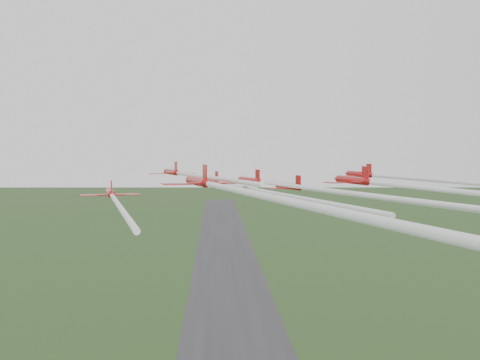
{
  "coord_description": "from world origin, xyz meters",
  "views": [
    {
      "loc": [
        -6.71,
        -86.3,
        64.51
      ],
      "look_at": [
        -2.45,
        4.53,
        59.9
      ],
      "focal_mm": 40.0,
      "sensor_mm": 36.0,
      "label": 1
    }
  ],
  "objects_px": {
    "jet_row2_right": "(322,191)",
    "jet_row3_right": "(419,179)",
    "jet_row3_left": "(114,198)",
    "jet_row3_mid": "(302,187)",
    "jet_lead": "(240,187)",
    "jet_row2_left": "(187,174)",
    "jet_row4_right": "(387,184)",
    "jet_row4_left": "(236,190)"
  },
  "relations": [
    {
      "from": "jet_row3_mid",
      "to": "jet_row4_right",
      "type": "xyz_separation_m",
      "value": [
        9.9,
        -4.82,
        0.66
      ]
    },
    {
      "from": "jet_row3_mid",
      "to": "jet_row3_right",
      "type": "bearing_deg",
      "value": -1.39
    },
    {
      "from": "jet_row3_left",
      "to": "jet_row4_left",
      "type": "height_order",
      "value": "jet_row4_left"
    },
    {
      "from": "jet_row2_left",
      "to": "jet_row4_right",
      "type": "distance_m",
      "value": 33.02
    },
    {
      "from": "jet_row3_left",
      "to": "jet_row3_mid",
      "type": "bearing_deg",
      "value": -16.63
    },
    {
      "from": "jet_row4_left",
      "to": "jet_row4_right",
      "type": "bearing_deg",
      "value": 18.44
    },
    {
      "from": "jet_row3_mid",
      "to": "jet_lead",
      "type": "bearing_deg",
      "value": 91.63
    },
    {
      "from": "jet_row3_mid",
      "to": "jet_row4_left",
      "type": "distance_m",
      "value": 20.09
    },
    {
      "from": "jet_row2_left",
      "to": "jet_row2_right",
      "type": "height_order",
      "value": "jet_row2_left"
    },
    {
      "from": "jet_row3_right",
      "to": "jet_row4_left",
      "type": "distance_m",
      "value": 36.23
    },
    {
      "from": "jet_row3_mid",
      "to": "jet_row3_right",
      "type": "height_order",
      "value": "jet_row3_right"
    },
    {
      "from": "jet_row2_right",
      "to": "jet_row3_left",
      "type": "height_order",
      "value": "jet_row3_left"
    },
    {
      "from": "jet_row3_left",
      "to": "jet_row4_left",
      "type": "distance_m",
      "value": 24.6
    },
    {
      "from": "jet_row2_right",
      "to": "jet_row3_right",
      "type": "height_order",
      "value": "jet_row3_right"
    },
    {
      "from": "jet_row3_left",
      "to": "jet_row3_right",
      "type": "distance_m",
      "value": 43.34
    },
    {
      "from": "jet_row3_left",
      "to": "jet_row2_left",
      "type": "bearing_deg",
      "value": 44.42
    },
    {
      "from": "jet_row2_left",
      "to": "jet_row3_left",
      "type": "distance_m",
      "value": 17.13
    },
    {
      "from": "jet_lead",
      "to": "jet_row3_right",
      "type": "height_order",
      "value": "jet_row3_right"
    },
    {
      "from": "jet_row3_mid",
      "to": "jet_row3_left",
      "type": "bearing_deg",
      "value": 157.88
    },
    {
      "from": "jet_row4_left",
      "to": "jet_row4_right",
      "type": "relative_size",
      "value": 1.45
    },
    {
      "from": "jet_row3_left",
      "to": "jet_row4_right",
      "type": "relative_size",
      "value": 1.08
    },
    {
      "from": "jet_row2_left",
      "to": "jet_row2_right",
      "type": "bearing_deg",
      "value": -8.84
    },
    {
      "from": "jet_row3_left",
      "to": "jet_row3_mid",
      "type": "xyz_separation_m",
      "value": [
        24.95,
        -1.25,
        1.52
      ]
    },
    {
      "from": "jet_row3_mid",
      "to": "jet_row2_left",
      "type": "bearing_deg",
      "value": 116.45
    },
    {
      "from": "jet_lead",
      "to": "jet_row4_left",
      "type": "distance_m",
      "value": 36.95
    },
    {
      "from": "jet_row3_left",
      "to": "jet_row3_mid",
      "type": "height_order",
      "value": "jet_row3_mid"
    },
    {
      "from": "jet_row2_left",
      "to": "jet_row2_right",
      "type": "distance_m",
      "value": 23.27
    },
    {
      "from": "jet_row3_mid",
      "to": "jet_row4_left",
      "type": "relative_size",
      "value": 0.97
    },
    {
      "from": "jet_row2_right",
      "to": "jet_row4_right",
      "type": "height_order",
      "value": "jet_row4_right"
    },
    {
      "from": "jet_row3_left",
      "to": "jet_lead",
      "type": "bearing_deg",
      "value": 31.6
    },
    {
      "from": "jet_row2_left",
      "to": "jet_row3_right",
      "type": "xyz_separation_m",
      "value": [
        34.11,
        -9.81,
        -0.35
      ]
    },
    {
      "from": "jet_row2_left",
      "to": "jet_row3_mid",
      "type": "xyz_separation_m",
      "value": [
        16.02,
        -15.64,
        -1.09
      ]
    },
    {
      "from": "jet_row2_left",
      "to": "jet_row3_right",
      "type": "bearing_deg",
      "value": -34.51
    },
    {
      "from": "jet_row3_left",
      "to": "jet_row3_mid",
      "type": "relative_size",
      "value": 0.76
    },
    {
      "from": "jet_row3_mid",
      "to": "jet_row4_right",
      "type": "relative_size",
      "value": 1.41
    },
    {
      "from": "jet_row4_left",
      "to": "jet_row3_left",
      "type": "bearing_deg",
      "value": 114.03
    },
    {
      "from": "jet_lead",
      "to": "jet_row3_left",
      "type": "relative_size",
      "value": 1.41
    },
    {
      "from": "jet_row2_left",
      "to": "jet_row3_left",
      "type": "bearing_deg",
      "value": -140.3
    },
    {
      "from": "jet_row3_left",
      "to": "jet_row4_left",
      "type": "relative_size",
      "value": 0.74
    },
    {
      "from": "jet_row2_left",
      "to": "jet_row4_right",
      "type": "xyz_separation_m",
      "value": [
        25.92,
        -20.46,
        -0.44
      ]
    },
    {
      "from": "jet_row2_right",
      "to": "jet_row3_right",
      "type": "relative_size",
      "value": 0.84
    },
    {
      "from": "jet_row3_left",
      "to": "jet_row3_right",
      "type": "bearing_deg",
      "value": -7.69
    }
  ]
}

